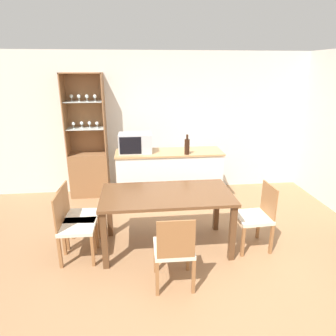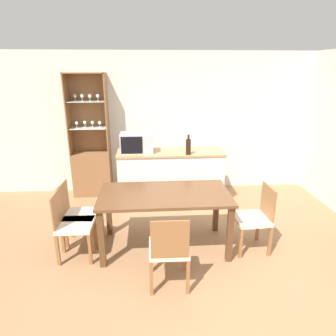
% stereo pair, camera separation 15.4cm
% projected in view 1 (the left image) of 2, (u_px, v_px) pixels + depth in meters
% --- Properties ---
extents(ground_plane, '(18.00, 18.00, 0.00)m').
position_uv_depth(ground_plane, '(198.00, 270.00, 3.51)').
color(ground_plane, '#936B47').
extents(wall_back, '(6.80, 0.06, 2.55)m').
position_uv_depth(wall_back, '(171.00, 123.00, 5.58)').
color(wall_back, silver).
rests_on(wall_back, ground_plane).
extents(kitchen_counter, '(1.79, 0.56, 0.92)m').
position_uv_depth(kitchen_counter, '(169.00, 177.00, 5.17)').
color(kitchen_counter, white).
rests_on(kitchen_counter, ground_plane).
extents(display_cabinet, '(0.68, 0.37, 2.19)m').
position_uv_depth(display_cabinet, '(89.00, 163.00, 5.44)').
color(display_cabinet, brown).
rests_on(display_cabinet, ground_plane).
extents(dining_table, '(1.64, 0.85, 0.76)m').
position_uv_depth(dining_table, '(167.00, 201.00, 3.78)').
color(dining_table, brown).
rests_on(dining_table, ground_plane).
extents(dining_chair_side_left_far, '(0.45, 0.45, 0.86)m').
position_uv_depth(dining_chair_side_left_far, '(78.00, 216.00, 3.85)').
color(dining_chair_side_left_far, beige).
rests_on(dining_chair_side_left_far, ground_plane).
extents(dining_chair_head_near, '(0.42, 0.42, 0.86)m').
position_uv_depth(dining_chair_head_near, '(174.00, 249.00, 3.14)').
color(dining_chair_head_near, beige).
rests_on(dining_chair_head_near, ground_plane).
extents(dining_chair_side_left_near, '(0.42, 0.42, 0.86)m').
position_uv_depth(dining_chair_side_left_near, '(74.00, 226.00, 3.61)').
color(dining_chair_side_left_near, beige).
rests_on(dining_chair_side_left_near, ground_plane).
extents(dining_chair_side_right_near, '(0.43, 0.43, 0.86)m').
position_uv_depth(dining_chair_side_right_near, '(256.00, 216.00, 3.84)').
color(dining_chair_side_right_near, beige).
rests_on(dining_chair_side_right_near, ground_plane).
extents(microwave, '(0.54, 0.36, 0.32)m').
position_uv_depth(microwave, '(135.00, 143.00, 4.93)').
color(microwave, '#B7BABF').
rests_on(microwave, kitchen_counter).
extents(wine_bottle, '(0.08, 0.08, 0.33)m').
position_uv_depth(wine_bottle, '(187.00, 146.00, 4.82)').
color(wine_bottle, black).
rests_on(wine_bottle, kitchen_counter).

